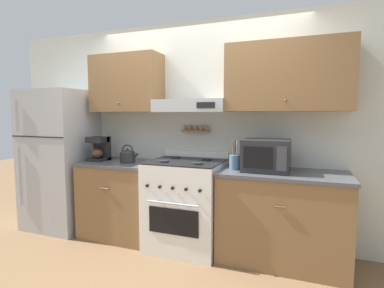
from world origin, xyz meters
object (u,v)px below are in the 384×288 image
utensil_crock (234,161)px  tea_kettle (128,156)px  coffee_maker (99,148)px  microwave (266,155)px  stove_range (186,204)px  refrigerator (60,160)px

utensil_crock → tea_kettle: bearing=-180.0°
tea_kettle → utensil_crock: size_ratio=0.74×
coffee_maker → utensil_crock: utensil_crock is taller
utensil_crock → microwave: bearing=3.3°
stove_range → refrigerator: 1.82m
stove_range → tea_kettle: tea_kettle is taller
tea_kettle → utensil_crock: (1.27, 0.00, 0.00)m
stove_range → utensil_crock: utensil_crock is taller
tea_kettle → coffee_maker: 0.43m
microwave → refrigerator: bearing=-179.6°
refrigerator → microwave: 2.63m
stove_range → tea_kettle: bearing=-179.9°
refrigerator → tea_kettle: refrigerator is taller
refrigerator → microwave: refrigerator is taller
tea_kettle → coffee_maker: (-0.42, 0.03, 0.07)m
stove_range → tea_kettle: size_ratio=4.57×
stove_range → tea_kettle: (-0.74, -0.00, 0.50)m
coffee_maker → utensil_crock: 1.70m
microwave → stove_range: bearing=-178.9°
coffee_maker → microwave: bearing=-0.2°
stove_range → coffee_maker: (-1.16, 0.02, 0.57)m
tea_kettle → microwave: bearing=0.6°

